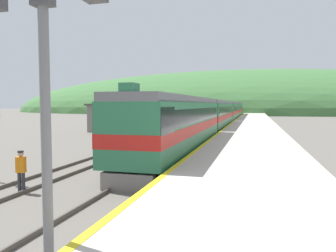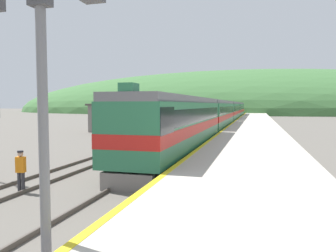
% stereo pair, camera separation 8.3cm
% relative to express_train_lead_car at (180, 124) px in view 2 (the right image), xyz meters
% --- Properties ---
extents(track_main, '(1.52, 180.00, 0.16)m').
position_rel_express_train_lead_car_xyz_m(track_main, '(0.00, 48.48, -2.18)').
color(track_main, '#4C443D').
rests_on(track_main, ground).
extents(track_siding, '(1.52, 180.00, 0.16)m').
position_rel_express_train_lead_car_xyz_m(track_siding, '(-4.65, 48.48, -2.18)').
color(track_siding, '#4C443D').
rests_on(track_siding, ground).
extents(platform, '(6.26, 140.00, 0.95)m').
position_rel_express_train_lead_car_xyz_m(platform, '(4.77, 28.48, -1.78)').
color(platform, '#BCB5A5').
rests_on(platform, ground).
extents(distant_hills, '(231.15, 104.02, 38.23)m').
position_rel_express_train_lead_car_xyz_m(distant_hills, '(0.00, 134.45, -2.26)').
color(distant_hills, '#3D6B38').
rests_on(distant_hills, ground).
extents(station_shed, '(9.46, 6.38, 3.71)m').
position_rel_express_train_lead_car_xyz_m(station_shed, '(-11.49, 19.13, -0.39)').
color(station_shed, slate).
rests_on(station_shed, ground).
extents(express_train_lead_car, '(2.98, 19.80, 4.48)m').
position_rel_express_train_lead_car_xyz_m(express_train_lead_car, '(0.00, 0.00, 0.00)').
color(express_train_lead_car, black).
rests_on(express_train_lead_car, ground).
extents(carriage_second, '(2.97, 21.30, 4.12)m').
position_rel_express_train_lead_car_xyz_m(carriage_second, '(0.00, 21.67, -0.01)').
color(carriage_second, black).
rests_on(carriage_second, ground).
extents(carriage_third, '(2.97, 21.30, 4.12)m').
position_rel_express_train_lead_car_xyz_m(carriage_third, '(0.00, 43.85, -0.01)').
color(carriage_third, black).
rests_on(carriage_third, ground).
extents(carriage_fourth, '(2.97, 21.30, 4.12)m').
position_rel_express_train_lead_car_xyz_m(carriage_fourth, '(0.00, 66.03, -0.01)').
color(carriage_fourth, black).
rests_on(carriage_fourth, ground).
extents(signal_mast_main, '(3.30, 0.42, 7.48)m').
position_rel_express_train_lead_car_xyz_m(signal_mast_main, '(1.11, -16.41, 2.88)').
color(signal_mast_main, slate).
rests_on(signal_mast_main, ground).
extents(track_worker, '(0.39, 0.27, 1.73)m').
position_rel_express_train_lead_car_xyz_m(track_worker, '(-4.14, -10.72, -1.27)').
color(track_worker, '#2D2D33').
rests_on(track_worker, ground).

